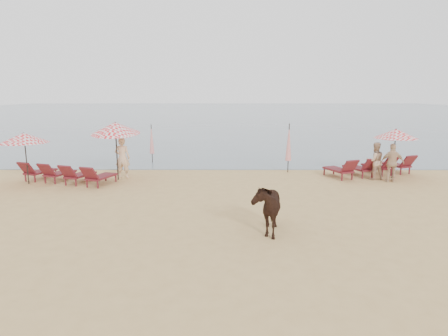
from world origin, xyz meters
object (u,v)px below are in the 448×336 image
object	(u,v)px
umbrella_open_right	(396,134)
cow	(266,206)
umbrella_closed_right	(289,142)
beachgoer_right_b	(392,163)
beachgoer_right_a	(375,161)
umbrella_closed_left	(152,139)
beachgoer_left	(122,158)
umbrella_open_left_a	(24,138)
umbrella_open_left_b	(115,128)
lounger_cluster_right	(371,166)
lounger_cluster_left	(66,173)

from	to	relation	value
umbrella_open_right	cow	size ratio (longest dim) A/B	1.31
umbrella_closed_right	beachgoer_right_b	bearing A→B (deg)	-26.02
beachgoer_right_a	cow	bearing A→B (deg)	42.90
umbrella_closed_left	beachgoer_right_a	world-z (taller)	umbrella_closed_left
umbrella_open_right	beachgoer_left	size ratio (longest dim) A/B	1.21
umbrella_closed_left	beachgoer_right_b	world-z (taller)	umbrella_closed_left
umbrella_open_left_a	umbrella_open_left_b	bearing A→B (deg)	-10.01
lounger_cluster_right	beachgoer_right_b	xyz separation A→B (m)	(0.41, -1.32, 0.41)
umbrella_closed_right	beachgoer_right_a	world-z (taller)	umbrella_closed_right
umbrella_open_left_a	beachgoer_left	bearing A→B (deg)	-4.64
lounger_cluster_left	beachgoer_left	bearing A→B (deg)	43.66
lounger_cluster_left	umbrella_open_left_a	size ratio (longest dim) A/B	1.93
umbrella_closed_left	beachgoer_right_b	xyz separation A→B (m)	(11.77, -4.72, -0.50)
umbrella_open_left_b	beachgoer_right_a	world-z (taller)	umbrella_open_left_b
umbrella_open_right	beachgoer_right_a	size ratio (longest dim) A/B	1.36
lounger_cluster_left	umbrella_closed_left	bearing A→B (deg)	78.82
umbrella_open_left_b	beachgoer_left	distance (m)	1.51
cow	beachgoer_left	size ratio (longest dim) A/B	0.93
lounger_cluster_right	umbrella_open_left_a	xyz separation A→B (m)	(-15.88, -1.79, 1.59)
lounger_cluster_right	umbrella_open_right	world-z (taller)	umbrella_open_right
beachgoer_right_a	beachgoer_right_b	xyz separation A→B (m)	(0.58, -0.52, 0.01)
umbrella_open_left_a	umbrella_closed_left	xyz separation A→B (m)	(4.52, 5.18, -0.68)
lounger_cluster_right	umbrella_open_right	bearing A→B (deg)	-59.35
umbrella_closed_right	umbrella_closed_left	bearing A→B (deg)	160.74
lounger_cluster_left	umbrella_closed_right	distance (m)	10.66
umbrella_open_left_a	umbrella_closed_right	bearing A→B (deg)	-10.15
cow	umbrella_open_left_a	bearing A→B (deg)	155.46
umbrella_open_right	cow	world-z (taller)	umbrella_open_right
lounger_cluster_right	umbrella_open_right	distance (m)	1.93
umbrella_open_left_b	beachgoer_right_a	size ratio (longest dim) A/B	1.60
cow	umbrella_closed_left	bearing A→B (deg)	122.05
umbrella_open_right	cow	xyz separation A→B (m)	(-6.74, -7.02, -1.36)
umbrella_open_left_b	lounger_cluster_right	bearing A→B (deg)	19.00
lounger_cluster_right	cow	world-z (taller)	cow
umbrella_open_right	cow	bearing A→B (deg)	-125.12
umbrella_closed_right	umbrella_open_left_a	bearing A→B (deg)	-167.80
umbrella_open_right	beachgoer_right_b	bearing A→B (deg)	-108.82
lounger_cluster_right	umbrella_closed_right	world-z (taller)	umbrella_closed_right
umbrella_closed_right	cow	xyz separation A→B (m)	(-2.03, -8.42, -0.77)
beachgoer_right_b	umbrella_closed_left	bearing A→B (deg)	-14.29
umbrella_closed_right	beachgoer_left	bearing A→B (deg)	-170.54
lounger_cluster_left	beachgoer_right_b	xyz separation A→B (m)	(14.67, 0.26, 0.43)
umbrella_closed_left	cow	size ratio (longest dim) A/B	1.24
lounger_cluster_left	umbrella_closed_right	xyz separation A→B (m)	(10.33, 2.38, 1.08)
umbrella_open_left_b	cow	size ratio (longest dim) A/B	1.55
umbrella_open_left_b	beachgoer_right_b	distance (m)	12.64
lounger_cluster_left	beachgoer_right_b	world-z (taller)	beachgoer_right_b
umbrella_open_left_b	cow	distance (m)	9.22
umbrella_open_left_b	beachgoer_right_b	bearing A→B (deg)	12.83
lounger_cluster_right	umbrella_closed_left	bearing A→B (deg)	141.71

